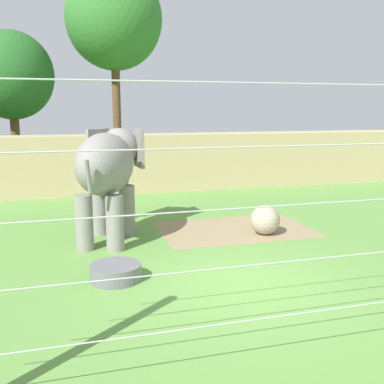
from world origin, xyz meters
name	(u,v)px	position (x,y,z in m)	size (l,w,h in m)	color
ground_plane	(246,285)	(0.00, 0.00, 0.00)	(120.00, 120.00, 0.00)	#609342
dirt_patch	(235,229)	(1.38, 4.19, 0.00)	(4.60, 3.03, 0.01)	#937F5B
embankment_wall	(147,163)	(0.00, 11.59, 1.26)	(36.00, 1.80, 2.52)	tan
elephant	(108,168)	(-2.39, 4.22, 2.03)	(2.44, 3.95, 3.07)	gray
enrichment_ball	(265,220)	(2.02, 3.43, 0.43)	(0.87, 0.87, 0.87)	tan
cable_fence	(329,222)	(0.00, -2.89, 2.07)	(10.92, 0.22, 4.11)	brown
water_tub	(116,272)	(-2.59, 1.01, 0.18)	(1.10, 1.10, 0.35)	slate
tree_left_of_centre	(114,20)	(-0.74, 16.24, 8.18)	(4.97, 4.97, 10.83)	brown
tree_behind_wall	(11,76)	(-5.85, 15.69, 5.21)	(4.05, 4.05, 7.37)	brown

